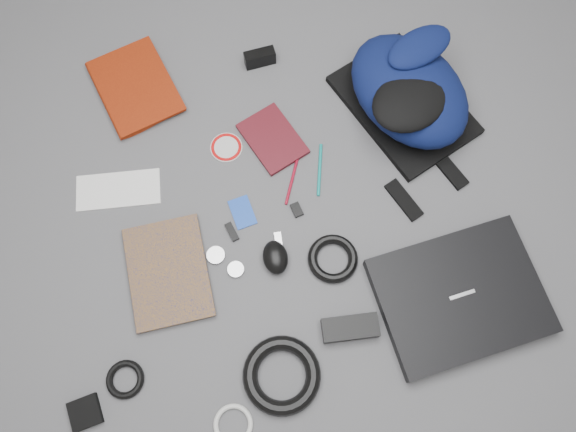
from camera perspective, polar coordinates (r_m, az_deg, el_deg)
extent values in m
plane|color=#4F4F51|center=(1.53, 0.00, -0.24)|extent=(4.00, 4.00, 0.00)
cube|color=black|center=(1.52, 17.05, -7.79)|extent=(0.44, 0.36, 0.04)
imported|color=maroon|center=(1.74, -18.34, 10.94)|extent=(0.28, 0.33, 0.03)
imported|color=#B7750D|center=(1.53, -15.82, -6.38)|extent=(0.21, 0.29, 0.02)
cube|color=white|center=(1.62, -16.86, 2.57)|extent=(0.24, 0.13, 0.00)
cube|color=#3E0C11|center=(1.61, -1.57, 7.83)|extent=(0.19, 0.22, 0.01)
cube|color=black|center=(1.73, -2.88, 15.75)|extent=(0.09, 0.04, 0.05)
cylinder|color=silver|center=(1.62, -6.29, 6.94)|extent=(0.10, 0.10, 0.00)
cylinder|color=#0E837D|center=(1.58, 3.23, 4.72)|extent=(0.05, 0.15, 0.01)
cylinder|color=maroon|center=(1.56, 0.40, 3.64)|extent=(0.07, 0.14, 0.01)
cube|color=#1844B5|center=(1.54, -4.66, 0.38)|extent=(0.07, 0.10, 0.00)
cube|color=black|center=(1.52, -5.72, -1.61)|extent=(0.03, 0.06, 0.01)
cube|color=#B2B2B4|center=(1.50, -0.98, -2.54)|extent=(0.02, 0.05, 0.01)
cube|color=black|center=(1.53, 0.89, 0.64)|extent=(0.03, 0.04, 0.01)
ellipsoid|color=black|center=(1.47, -1.30, -4.23)|extent=(0.07, 0.09, 0.05)
cylinder|color=#A9A9AB|center=(1.50, -7.34, -3.99)|extent=(0.06, 0.06, 0.01)
cylinder|color=#ACACAE|center=(1.49, -5.33, -5.43)|extent=(0.06, 0.06, 0.01)
torus|color=black|center=(1.49, 4.58, -4.34)|extent=(0.16, 0.16, 0.03)
cube|color=black|center=(1.45, 6.33, -11.23)|extent=(0.15, 0.07, 0.04)
torus|color=black|center=(1.43, -0.64, -15.87)|extent=(0.21, 0.21, 0.04)
cube|color=black|center=(1.52, -19.92, -18.28)|extent=(0.08, 0.08, 0.02)
torus|color=black|center=(1.50, -16.22, -15.65)|extent=(0.13, 0.13, 0.02)
torus|color=silver|center=(1.45, -5.59, -20.32)|extent=(0.10, 0.10, 0.01)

